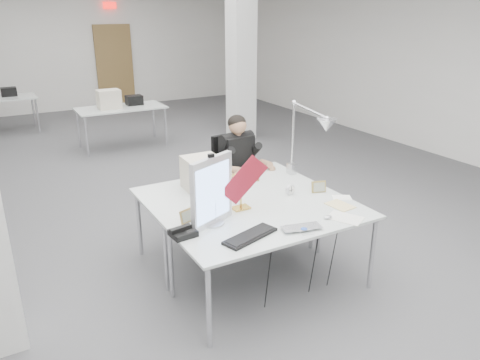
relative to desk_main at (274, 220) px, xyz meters
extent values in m
cube|color=#48484B|center=(0.00, 2.50, -0.75)|extent=(10.00, 14.00, 0.02)
cube|color=silver|center=(0.00, 9.51, 0.86)|extent=(10.00, 0.02, 3.20)
cube|color=silver|center=(5.01, 2.50, 0.86)|extent=(0.02, 14.00, 3.20)
cube|color=white|center=(2.50, 5.00, 0.86)|extent=(0.45, 0.45, 3.20)
cube|color=brown|center=(1.20, 9.44, 0.31)|extent=(0.95, 0.08, 2.10)
cube|color=red|center=(1.20, 9.40, 1.81)|extent=(0.32, 0.06, 0.16)
cube|color=silver|center=(0.00, 0.00, 0.00)|extent=(1.80, 0.90, 0.02)
cube|color=silver|center=(0.00, 0.90, 0.00)|extent=(1.80, 0.90, 0.02)
cube|color=silver|center=(0.20, 5.50, 0.00)|extent=(1.60, 0.80, 0.02)
cube|color=silver|center=(-0.52, 0.18, 0.31)|extent=(0.46, 0.24, 0.60)
cube|color=maroon|center=(-0.23, 0.14, 0.37)|extent=(0.38, 0.18, 0.45)
cube|color=black|center=(-0.37, -0.20, 0.02)|extent=(0.52, 0.30, 0.02)
imported|color=#A5A6AA|center=(0.07, -0.34, 0.03)|extent=(0.38, 0.29, 0.03)
ellipsoid|color=#B7B7BC|center=(0.41, -0.23, 0.03)|extent=(0.09, 0.06, 0.03)
cube|color=black|center=(-0.83, 0.09, 0.04)|extent=(0.21, 0.20, 0.05)
cube|color=#A78548|center=(-0.69, 0.32, 0.07)|extent=(0.15, 0.08, 0.12)
cube|color=olive|center=(0.73, 0.31, 0.07)|extent=(0.15, 0.08, 0.12)
cylinder|color=silver|center=(0.45, 0.40, 0.06)|extent=(0.11, 0.04, 0.10)
cube|color=silver|center=(0.55, -0.30, 0.02)|extent=(0.32, 0.36, 0.01)
cube|color=#D8C081|center=(0.70, -0.06, 0.02)|extent=(0.21, 0.27, 0.01)
cube|color=white|center=(0.84, 0.08, 0.02)|extent=(0.22, 0.20, 0.01)
cube|color=beige|center=(-0.24, 0.98, 0.18)|extent=(0.36, 0.35, 0.33)
camera|label=1|loc=(-2.11, -3.11, 1.76)|focal=35.00mm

